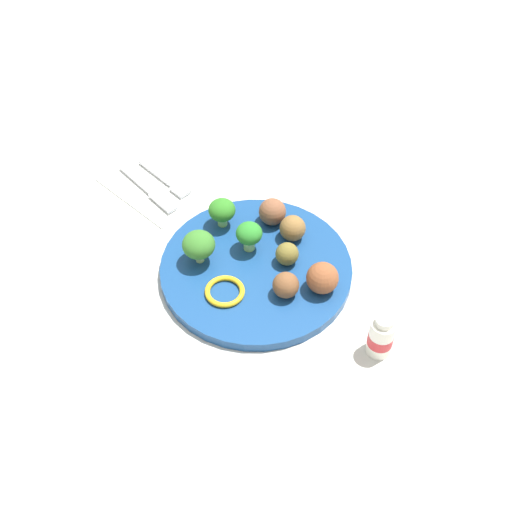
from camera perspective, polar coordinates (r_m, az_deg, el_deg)
ground_plane at (r=0.97m, az=0.00°, el=-1.42°), size 4.00×4.00×0.00m
plate at (r=0.96m, az=0.00°, el=-1.11°), size 0.28×0.28×0.02m
broccoli_floret_front_right at (r=0.94m, az=-4.98°, el=0.95°), size 0.05×0.05×0.05m
broccoli_floret_mid_left at (r=1.00m, az=-2.96°, el=3.94°), size 0.04×0.04×0.05m
broccoli_floret_center at (r=0.96m, az=-0.60°, el=1.88°), size 0.04×0.04×0.05m
meatball_far_rim at (r=0.92m, az=5.76°, el=-1.90°), size 0.05×0.05×0.05m
meatball_mid_left at (r=0.98m, az=3.18°, el=2.42°), size 0.04×0.04×0.04m
meatball_back_right at (r=0.91m, az=2.59°, el=-2.53°), size 0.04×0.04×0.04m
meatball_front_right at (r=0.95m, az=2.70°, el=0.18°), size 0.03×0.03×0.03m
meatball_front_left at (r=1.01m, az=1.42°, el=3.84°), size 0.04×0.04×0.04m
pepper_ring_near_rim at (r=0.93m, az=-2.92°, el=-2.93°), size 0.08×0.08×0.01m
napkin at (r=1.11m, az=-8.69°, el=6.12°), size 0.18×0.13×0.01m
fork at (r=1.11m, az=-7.77°, el=6.58°), size 0.12×0.03×0.01m
knife at (r=1.10m, az=-9.21°, el=5.66°), size 0.15×0.04×0.01m
yogurt_bottle at (r=0.88m, az=10.87°, el=-6.69°), size 0.03×0.03×0.07m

